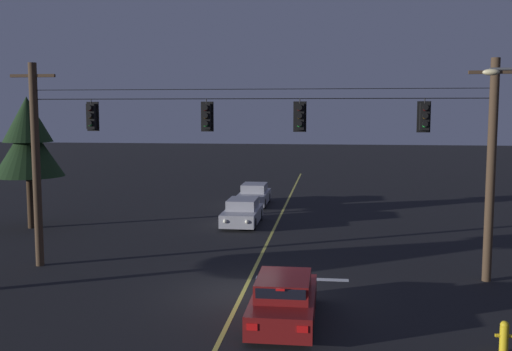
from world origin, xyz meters
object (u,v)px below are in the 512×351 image
(tree_verge_near, at_px, (28,141))
(traffic_light_leftmost, at_px, (91,116))
(fire_hydrant, at_px, (504,336))
(traffic_light_right_inner, at_px, (424,117))
(traffic_light_centre, at_px, (300,117))
(car_waiting_near_lane, at_px, (284,300))
(car_oncoming_lead, at_px, (242,213))
(car_oncoming_trailing, at_px, (254,195))
(traffic_light_left_inner, at_px, (206,116))

(tree_verge_near, bearing_deg, traffic_light_leftmost, -47.99)
(traffic_light_leftmost, bearing_deg, fire_hydrant, -26.08)
(traffic_light_right_inner, distance_m, fire_hydrant, 8.68)
(traffic_light_centre, relative_size, fire_hydrant, 1.45)
(traffic_light_leftmost, height_order, car_waiting_near_lane, traffic_light_leftmost)
(car_oncoming_lead, bearing_deg, car_waiting_near_lane, -76.87)
(car_oncoming_trailing, relative_size, fire_hydrant, 5.26)
(traffic_light_left_inner, height_order, car_oncoming_lead, traffic_light_left_inner)
(car_waiting_near_lane, distance_m, car_oncoming_lead, 15.01)
(traffic_light_right_inner, xyz_separation_m, car_oncoming_lead, (-8.00, 9.50, -5.27))
(traffic_light_right_inner, relative_size, car_waiting_near_lane, 0.28)
(car_oncoming_lead, bearing_deg, traffic_light_left_inner, -89.53)
(traffic_light_right_inner, xyz_separation_m, fire_hydrant, (1.14, -6.64, -5.48))
(fire_hydrant, bearing_deg, traffic_light_left_inner, 143.79)
(traffic_light_left_inner, bearing_deg, car_oncoming_lead, 90.47)
(car_oncoming_lead, relative_size, car_oncoming_trailing, 1.00)
(traffic_light_centre, relative_size, tree_verge_near, 0.18)
(traffic_light_centre, distance_m, fire_hydrant, 10.26)
(traffic_light_right_inner, height_order, car_waiting_near_lane, traffic_light_right_inner)
(car_oncoming_trailing, height_order, tree_verge_near, tree_verge_near)
(traffic_light_centre, height_order, tree_verge_near, tree_verge_near)
(traffic_light_left_inner, distance_m, traffic_light_centre, 3.48)
(traffic_light_leftmost, distance_m, car_oncoming_trailing, 17.59)
(car_waiting_near_lane, distance_m, tree_verge_near, 19.24)
(traffic_light_left_inner, bearing_deg, traffic_light_right_inner, 0.00)
(traffic_light_leftmost, height_order, traffic_light_left_inner, same)
(traffic_light_leftmost, relative_size, traffic_light_centre, 1.00)
(traffic_light_leftmost, height_order, car_oncoming_lead, traffic_light_leftmost)
(traffic_light_centre, height_order, traffic_light_right_inner, same)
(traffic_light_centre, xyz_separation_m, car_oncoming_lead, (-3.56, 9.50, -5.27))
(traffic_light_centre, relative_size, traffic_light_right_inner, 1.00)
(car_oncoming_trailing, bearing_deg, traffic_light_right_inner, -63.12)
(fire_hydrant, bearing_deg, tree_verge_near, 145.40)
(traffic_light_leftmost, relative_size, car_waiting_near_lane, 0.28)
(traffic_light_centre, relative_size, car_oncoming_lead, 0.28)
(traffic_light_leftmost, distance_m, traffic_light_centre, 7.97)
(tree_verge_near, bearing_deg, traffic_light_left_inner, -33.22)
(car_oncoming_trailing, bearing_deg, car_waiting_near_lane, -80.32)
(traffic_light_centre, relative_size, car_oncoming_trailing, 0.28)
(traffic_light_right_inner, distance_m, tree_verge_near, 20.23)
(traffic_light_leftmost, distance_m, fire_hydrant, 16.05)
(fire_hydrant, bearing_deg, traffic_light_right_inner, 99.72)
(traffic_light_left_inner, relative_size, traffic_light_right_inner, 1.00)
(car_oncoming_lead, bearing_deg, fire_hydrant, -60.47)
(traffic_light_right_inner, bearing_deg, tree_verge_near, 159.20)
(traffic_light_leftmost, relative_size, car_oncoming_lead, 0.28)
(traffic_light_left_inner, xyz_separation_m, traffic_light_right_inner, (7.93, 0.00, 0.00))
(car_waiting_near_lane, bearing_deg, tree_verge_near, 139.30)
(traffic_light_leftmost, distance_m, traffic_light_right_inner, 12.42)
(traffic_light_centre, xyz_separation_m, car_waiting_near_lane, (-0.15, -5.11, -5.27))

